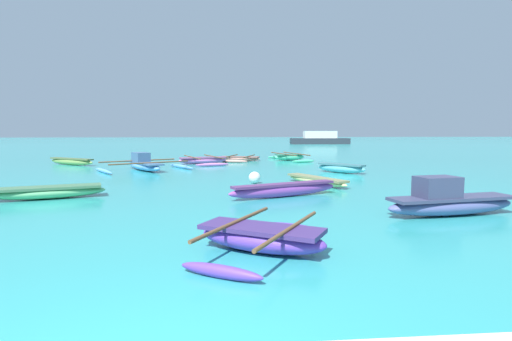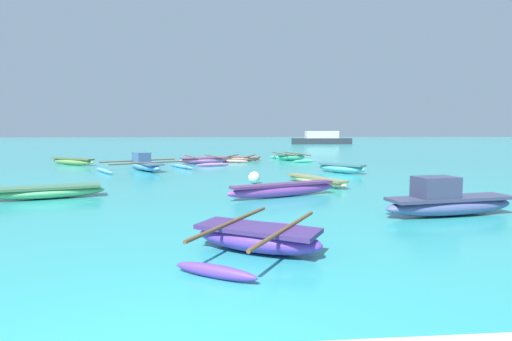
{
  "view_description": "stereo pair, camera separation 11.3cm",
  "coord_description": "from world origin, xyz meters",
  "px_view_note": "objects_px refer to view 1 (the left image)",
  "views": [
    {
      "loc": [
        0.71,
        -2.63,
        2.17
      ],
      "look_at": [
        2.39,
        16.2,
        0.25
      ],
      "focal_mm": 28.0,
      "sensor_mm": 36.0,
      "label": 1
    },
    {
      "loc": [
        0.82,
        -2.64,
        2.17
      ],
      "look_at": [
        2.39,
        16.2,
        0.25
      ],
      "focal_mm": 28.0,
      "sensor_mm": 36.0,
      "label": 2
    }
  ],
  "objects_px": {
    "moored_boat_0": "(240,158)",
    "moored_boat_6": "(290,157)",
    "moored_boat_1": "(341,168)",
    "moored_boat_4": "(449,201)",
    "moored_boat_10": "(284,189)",
    "moored_boat_3": "(48,192)",
    "moored_boat_8": "(316,180)",
    "moored_boat_9": "(144,164)",
    "moored_boat_2": "(203,160)",
    "moored_boat_7": "(72,161)",
    "mooring_buoy_0": "(255,178)",
    "moored_boat_5": "(261,238)",
    "distant_ferry": "(320,139)"
  },
  "relations": [
    {
      "from": "moored_boat_0",
      "to": "moored_boat_7",
      "type": "relative_size",
      "value": 1.2
    },
    {
      "from": "moored_boat_1",
      "to": "moored_boat_8",
      "type": "xyz_separation_m",
      "value": [
        -2.31,
        -4.19,
        -0.08
      ]
    },
    {
      "from": "moored_boat_8",
      "to": "moored_boat_3",
      "type": "bearing_deg",
      "value": -100.44
    },
    {
      "from": "moored_boat_0",
      "to": "moored_boat_6",
      "type": "relative_size",
      "value": 0.86
    },
    {
      "from": "moored_boat_4",
      "to": "moored_boat_6",
      "type": "xyz_separation_m",
      "value": [
        -0.84,
        18.77,
        -0.12
      ]
    },
    {
      "from": "moored_boat_1",
      "to": "moored_boat_10",
      "type": "bearing_deg",
      "value": -72.64
    },
    {
      "from": "moored_boat_1",
      "to": "moored_boat_5",
      "type": "bearing_deg",
      "value": -65.44
    },
    {
      "from": "moored_boat_7",
      "to": "mooring_buoy_0",
      "type": "distance_m",
      "value": 14.33
    },
    {
      "from": "moored_boat_10",
      "to": "moored_boat_4",
      "type": "bearing_deg",
      "value": -62.91
    },
    {
      "from": "moored_boat_2",
      "to": "moored_boat_6",
      "type": "relative_size",
      "value": 0.98
    },
    {
      "from": "moored_boat_9",
      "to": "distant_ferry",
      "type": "xyz_separation_m",
      "value": [
        19.59,
        38.99,
        0.51
      ]
    },
    {
      "from": "moored_boat_4",
      "to": "moored_boat_5",
      "type": "distance_m",
      "value": 5.71
    },
    {
      "from": "moored_boat_1",
      "to": "moored_boat_6",
      "type": "bearing_deg",
      "value": 145.19
    },
    {
      "from": "moored_boat_10",
      "to": "moored_boat_8",
      "type": "bearing_deg",
      "value": 35.59
    },
    {
      "from": "mooring_buoy_0",
      "to": "moored_boat_5",
      "type": "bearing_deg",
      "value": -94.13
    },
    {
      "from": "moored_boat_3",
      "to": "moored_boat_7",
      "type": "bearing_deg",
      "value": 88.73
    },
    {
      "from": "moored_boat_6",
      "to": "moored_boat_8",
      "type": "relative_size",
      "value": 1.42
    },
    {
      "from": "moored_boat_8",
      "to": "moored_boat_10",
      "type": "distance_m",
      "value": 3.29
    },
    {
      "from": "moored_boat_1",
      "to": "moored_boat_9",
      "type": "height_order",
      "value": "moored_boat_9"
    },
    {
      "from": "moored_boat_0",
      "to": "moored_boat_4",
      "type": "height_order",
      "value": "moored_boat_4"
    },
    {
      "from": "moored_boat_4",
      "to": "moored_boat_8",
      "type": "bearing_deg",
      "value": 99.01
    },
    {
      "from": "moored_boat_2",
      "to": "moored_boat_10",
      "type": "distance_m",
      "value": 13.63
    },
    {
      "from": "mooring_buoy_0",
      "to": "moored_boat_7",
      "type": "bearing_deg",
      "value": 137.93
    },
    {
      "from": "moored_boat_8",
      "to": "moored_boat_9",
      "type": "xyz_separation_m",
      "value": [
        -7.97,
        6.48,
        0.14
      ]
    },
    {
      "from": "moored_boat_4",
      "to": "moored_boat_5",
      "type": "relative_size",
      "value": 1.11
    },
    {
      "from": "moored_boat_1",
      "to": "mooring_buoy_0",
      "type": "xyz_separation_m",
      "value": [
        -4.74,
        -3.63,
        -0.01
      ]
    },
    {
      "from": "moored_boat_2",
      "to": "moored_boat_8",
      "type": "xyz_separation_m",
      "value": [
        4.96,
        -10.45,
        -0.05
      ]
    },
    {
      "from": "moored_boat_0",
      "to": "moored_boat_5",
      "type": "relative_size",
      "value": 1.23
    },
    {
      "from": "moored_boat_6",
      "to": "moored_boat_8",
      "type": "distance_m",
      "value": 12.84
    },
    {
      "from": "moored_boat_4",
      "to": "moored_boat_10",
      "type": "relative_size",
      "value": 0.97
    },
    {
      "from": "moored_boat_7",
      "to": "moored_boat_10",
      "type": "relative_size",
      "value": 0.9
    },
    {
      "from": "moored_boat_6",
      "to": "moored_boat_0",
      "type": "bearing_deg",
      "value": 165.63
    },
    {
      "from": "moored_boat_3",
      "to": "moored_boat_10",
      "type": "xyz_separation_m",
      "value": [
        7.52,
        -0.3,
        0.03
      ]
    },
    {
      "from": "moored_boat_4",
      "to": "moored_boat_6",
      "type": "distance_m",
      "value": 18.79
    },
    {
      "from": "moored_boat_10",
      "to": "moored_boat_3",
      "type": "bearing_deg",
      "value": 155.27
    },
    {
      "from": "moored_boat_3",
      "to": "moored_boat_2",
      "type": "bearing_deg",
      "value": 53.62
    },
    {
      "from": "moored_boat_0",
      "to": "moored_boat_2",
      "type": "relative_size",
      "value": 0.88
    },
    {
      "from": "moored_boat_2",
      "to": "moored_boat_5",
      "type": "xyz_separation_m",
      "value": [
        1.87,
        -19.03,
        0.02
      ]
    },
    {
      "from": "moored_boat_7",
      "to": "moored_boat_8",
      "type": "xyz_separation_m",
      "value": [
        13.07,
        -10.17,
        -0.06
      ]
    },
    {
      "from": "moored_boat_2",
      "to": "moored_boat_7",
      "type": "xyz_separation_m",
      "value": [
        -8.11,
        -0.28,
        0.01
      ]
    },
    {
      "from": "moored_boat_7",
      "to": "moored_boat_10",
      "type": "height_order",
      "value": "moored_boat_10"
    },
    {
      "from": "moored_boat_4",
      "to": "moored_boat_0",
      "type": "bearing_deg",
      "value": 93.91
    },
    {
      "from": "moored_boat_4",
      "to": "moored_boat_8",
      "type": "height_order",
      "value": "moored_boat_4"
    },
    {
      "from": "moored_boat_6",
      "to": "moored_boat_9",
      "type": "bearing_deg",
      "value": -160.35
    },
    {
      "from": "moored_boat_5",
      "to": "mooring_buoy_0",
      "type": "bearing_deg",
      "value": 116.11
    },
    {
      "from": "moored_boat_0",
      "to": "moored_boat_6",
      "type": "bearing_deg",
      "value": 18.09
    },
    {
      "from": "moored_boat_3",
      "to": "moored_boat_5",
      "type": "distance_m",
      "value": 8.67
    },
    {
      "from": "moored_boat_3",
      "to": "moored_boat_1",
      "type": "bearing_deg",
      "value": 12.02
    },
    {
      "from": "moored_boat_2",
      "to": "moored_boat_3",
      "type": "relative_size",
      "value": 1.36
    },
    {
      "from": "moored_boat_4",
      "to": "moored_boat_10",
      "type": "height_order",
      "value": "moored_boat_4"
    }
  ]
}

